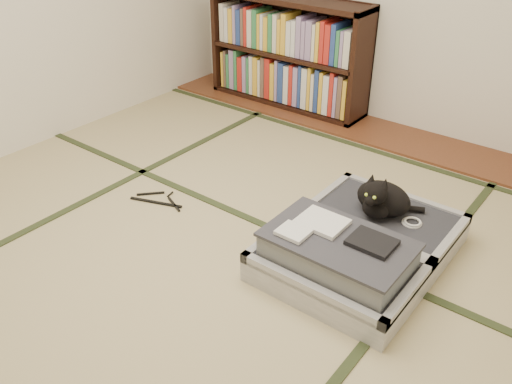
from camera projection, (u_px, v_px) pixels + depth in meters
The scene contains 8 objects.
floor at pixel (210, 253), 3.01m from camera, with size 4.50×4.50×0.00m, color tan.
wood_strip at pixel (377, 132), 4.36m from camera, with size 4.00×0.50×0.02m, color brown.
tatami_borders at pixel (264, 214), 3.34m from camera, with size 4.00×4.50×0.01m.
bookcase at pixel (288, 55), 4.67m from camera, with size 1.46×0.33×0.94m.
suitcase at pixel (357, 247), 2.87m from camera, with size 0.81×1.08×0.32m.
cat at pixel (382, 199), 3.00m from camera, with size 0.36×0.36×0.29m.
cable_coil at pixel (412, 222), 2.98m from camera, with size 0.11×0.11×0.03m.
hanger at pixel (159, 200), 3.47m from camera, with size 0.37×0.23×0.01m.
Camera 1 is at (1.67, -1.74, 1.84)m, focal length 38.00 mm.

